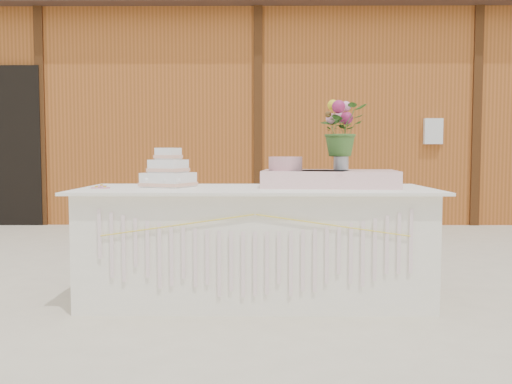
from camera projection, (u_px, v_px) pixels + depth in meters
ground at (256, 298)px, 3.96m from camera, size 80.00×80.00×0.00m
barn at (258, 114)px, 9.82m from camera, size 12.60×4.60×3.30m
cake_table at (256, 243)px, 3.93m from camera, size 2.40×1.00×0.77m
wedding_cake at (168, 174)px, 3.99m from camera, size 0.40×0.40×0.27m
pink_cake_stand at (285, 170)px, 3.93m from camera, size 0.29×0.29×0.21m
satin_runner at (329, 179)px, 3.99m from camera, size 0.97×0.62×0.12m
flower_vase at (341, 160)px, 4.05m from camera, size 0.11×0.11×0.15m
bouquet at (341, 123)px, 4.03m from camera, size 0.44×0.42×0.37m
loose_flowers at (107, 186)px, 3.91m from camera, size 0.21×0.37×0.02m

